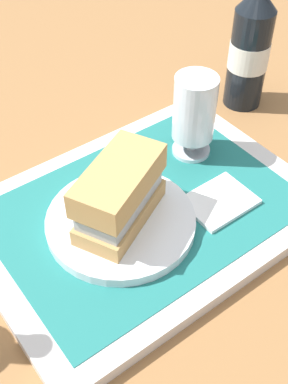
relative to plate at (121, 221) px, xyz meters
name	(u,v)px	position (x,y,z in m)	size (l,w,h in m)	color
ground_plane	(144,218)	(0.04, 0.01, -0.03)	(3.00, 3.00, 0.00)	olive
tray	(144,213)	(0.04, 0.01, -0.02)	(0.44, 0.32, 0.02)	silver
placemat	(144,208)	(0.04, 0.01, -0.01)	(0.38, 0.27, 0.00)	#1E6B66
plate	(121,221)	(0.00, 0.00, 0.00)	(0.19, 0.19, 0.01)	white
sandwich	(121,192)	(0.00, 0.00, 0.05)	(0.14, 0.12, 0.08)	tan
beer_glass	(194,113)	(0.17, 0.06, 0.06)	(0.06, 0.06, 0.12)	silver
napkin_folded	(219,201)	(0.13, -0.05, 0.00)	(0.09, 0.07, 0.01)	white
beer_bottle	(250,47)	(0.34, 0.12, 0.08)	(0.07, 0.07, 0.27)	black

